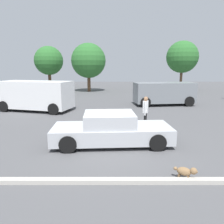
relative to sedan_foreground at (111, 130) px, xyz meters
The scene contains 10 objects.
ground_plane 0.61m from the sedan_foreground, 105.09° to the right, with size 80.00×80.00×0.00m, color #515154.
sedan_foreground is the anchor object (origin of this frame).
dog 3.55m from the sedan_foreground, 54.53° to the right, with size 0.58×0.39×0.39m.
van_white 8.81m from the sedan_foreground, 127.74° to the left, with size 5.41×3.31×2.09m.
suv_dark 10.27m from the sedan_foreground, 65.35° to the left, with size 4.95×2.55×1.84m.
pedestrian 2.90m from the sedan_foreground, 53.48° to the left, with size 0.34×0.55×1.62m.
parking_curb 3.11m from the sedan_foreground, 90.73° to the right, with size 7.60×0.20×0.12m, color #B7B2A8.
tree_back_left 20.24m from the sedan_foreground, 98.46° to the left, with size 4.34×4.34×6.07m.
tree_back_center 25.44m from the sedan_foreground, 111.01° to the left, with size 4.07×4.07×6.05m.
tree_far_right 23.80m from the sedan_foreground, 66.32° to the left, with size 4.22×4.22×6.54m.
Camera 1 is at (0.07, -8.20, 3.02)m, focal length 34.80 mm.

